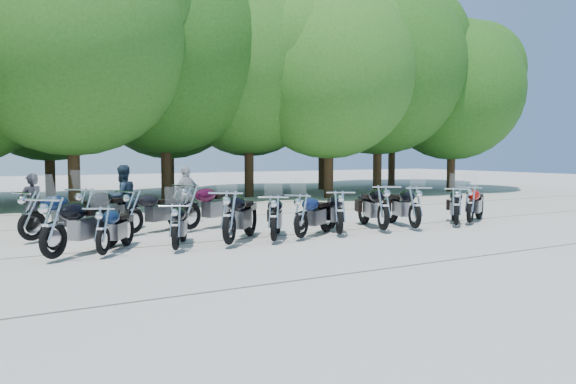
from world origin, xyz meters
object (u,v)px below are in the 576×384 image
motorcycle_9 (457,205)px  motorcycle_13 (133,210)px  motorcycle_7 (383,206)px  rider_2 (186,195)px  motorcycle_11 (32,214)px  motorcycle_4 (274,216)px  motorcycle_10 (470,203)px  motorcycle_3 (229,216)px  motorcycle_12 (86,210)px  motorcycle_5 (301,214)px  motorcycle_8 (415,206)px  rider_1 (122,198)px  motorcycle_14 (191,205)px  rider_0 (32,205)px  motorcycle_1 (103,229)px  motorcycle_2 (175,225)px  motorcycle_6 (339,211)px  motorcycle_0 (53,226)px

motorcycle_9 → motorcycle_13: (-8.28, 2.85, 0.02)m
motorcycle_7 → motorcycle_13: 6.40m
rider_2 → motorcycle_11: bearing=-1.6°
motorcycle_4 → motorcycle_10: bearing=-147.2°
motorcycle_3 → motorcycle_12: (-2.50, 2.90, -0.01)m
motorcycle_5 → motorcycle_8: (3.53, -0.07, 0.05)m
motorcycle_9 → rider_1: (-8.23, 4.14, 0.24)m
motorcycle_14 → rider_0: rider_0 is taller
motorcycle_1 → motorcycle_2: motorcycle_1 is taller
motorcycle_3 → rider_2: 4.62m
motorcycle_4 → motorcycle_6: bearing=-144.4°
motorcycle_5 → rider_2: 4.67m
motorcycle_5 → motorcycle_9: (5.00, -0.15, 0.00)m
motorcycle_1 → rider_2: (3.32, 4.41, 0.26)m
motorcycle_1 → rider_0: (-0.92, 3.77, 0.21)m
motorcycle_10 → motorcycle_11: size_ratio=0.93×
motorcycle_3 → motorcycle_8: (5.42, 0.00, -0.03)m
motorcycle_3 → motorcycle_14: 2.75m
motorcycle_6 → rider_1: bearing=-14.3°
motorcycle_11 → motorcycle_13: (2.31, -0.03, -0.03)m
motorcycle_2 → motorcycle_3: size_ratio=0.82×
motorcycle_0 → rider_0: 3.76m
motorcycle_5 → motorcycle_8: size_ratio=0.93×
motorcycle_4 → motorcycle_5: motorcycle_4 is taller
motorcycle_1 → motorcycle_13: size_ratio=0.89×
motorcycle_12 → rider_2: rider_2 is taller
motorcycle_7 → motorcycle_9: bearing=-162.6°
motorcycle_12 → motorcycle_8: bearing=-151.5°
motorcycle_9 → rider_2: size_ratio=1.34×
motorcycle_1 → motorcycle_13: bearing=-84.2°
motorcycle_13 → motorcycle_8: bearing=-142.4°
motorcycle_1 → motorcycle_4: (3.77, -0.18, 0.05)m
motorcycle_13 → rider_2: bearing=-79.0°
motorcycle_10 → rider_0: 11.87m
motorcycle_1 → motorcycle_11: motorcycle_11 is taller
motorcycle_3 → motorcycle_13: motorcycle_3 is taller
motorcycle_12 → motorcycle_4: bearing=-170.5°
motorcycle_11 → motorcycle_14: 3.81m
motorcycle_6 → motorcycle_8: bearing=-154.7°
motorcycle_8 → motorcycle_13: size_ratio=1.04×
motorcycle_1 → motorcycle_12: size_ratio=0.83×
motorcycle_1 → motorcycle_8: bearing=-149.3°
motorcycle_9 → motorcycle_5: bearing=42.8°
motorcycle_10 → motorcycle_11: bearing=44.0°
motorcycle_8 → motorcycle_14: (-5.31, 2.75, 0.04)m
motorcycle_8 → rider_2: size_ratio=1.43×
motorcycle_10 → motorcycle_1: bearing=57.1°
motorcycle_11 → motorcycle_12: 1.20m
motorcycle_14 → motorcycle_4: bearing=171.7°
motorcycle_6 → rider_2: 5.06m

